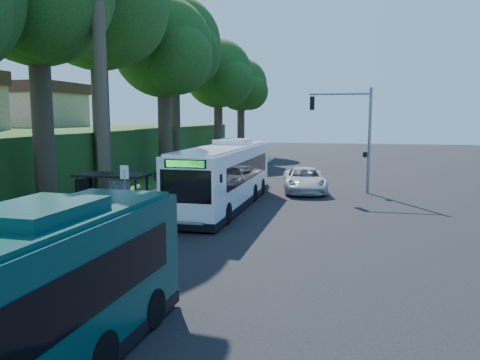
# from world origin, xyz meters

# --- Properties ---
(ground) EXTENTS (140.00, 140.00, 0.00)m
(ground) POSITION_xyz_m (0.00, 0.00, 0.00)
(ground) COLOR black
(ground) RESTS_ON ground
(sidewalk) EXTENTS (4.50, 70.00, 0.12)m
(sidewalk) POSITION_xyz_m (-7.30, 0.00, 0.06)
(sidewalk) COLOR gray
(sidewalk) RESTS_ON ground
(red_curb) EXTENTS (0.25, 30.00, 0.13)m
(red_curb) POSITION_xyz_m (-5.00, -4.00, 0.07)
(red_curb) COLOR maroon
(red_curb) RESTS_ON ground
(grass_verge) EXTENTS (8.00, 70.00, 0.06)m
(grass_verge) POSITION_xyz_m (-13.00, 5.00, 0.03)
(grass_verge) COLOR #234719
(grass_verge) RESTS_ON ground
(bus_shelter) EXTENTS (3.20, 1.51, 2.55)m
(bus_shelter) POSITION_xyz_m (-7.26, -2.86, 1.81)
(bus_shelter) COLOR black
(bus_shelter) RESTS_ON ground
(stop_sign_pole) EXTENTS (0.35, 0.06, 3.17)m
(stop_sign_pole) POSITION_xyz_m (-5.40, -5.00, 2.08)
(stop_sign_pole) COLOR gray
(stop_sign_pole) RESTS_ON ground
(traffic_signal_pole) EXTENTS (4.10, 0.30, 7.00)m
(traffic_signal_pole) POSITION_xyz_m (3.78, 10.00, 4.42)
(traffic_signal_pole) COLOR gray
(traffic_signal_pole) RESTS_ON ground
(hillside_backdrop) EXTENTS (24.00, 60.00, 8.80)m
(hillside_backdrop) POSITION_xyz_m (-26.30, 15.10, 2.44)
(hillside_backdrop) COLOR #234719
(hillside_backdrop) RESTS_ON ground
(tree_1) EXTENTS (10.50, 10.00, 18.26)m
(tree_1) POSITION_xyz_m (-13.37, 7.98, 12.73)
(tree_1) COLOR #382B1E
(tree_1) RESTS_ON ground
(tree_2) EXTENTS (8.82, 8.40, 15.12)m
(tree_2) POSITION_xyz_m (-11.89, 15.98, 10.48)
(tree_2) COLOR #382B1E
(tree_2) RESTS_ON ground
(tree_3) EXTENTS (10.08, 9.60, 17.28)m
(tree_3) POSITION_xyz_m (-13.88, 23.98, 11.98)
(tree_3) COLOR #382B1E
(tree_3) RESTS_ON ground
(tree_4) EXTENTS (8.40, 8.00, 14.14)m
(tree_4) POSITION_xyz_m (-11.40, 31.98, 9.73)
(tree_4) COLOR #382B1E
(tree_4) RESTS_ON ground
(tree_5) EXTENTS (7.35, 7.00, 12.86)m
(tree_5) POSITION_xyz_m (-10.41, 39.99, 8.96)
(tree_5) COLOR #382B1E
(tree_5) RESTS_ON ground
(white_bus) EXTENTS (2.93, 12.67, 3.76)m
(white_bus) POSITION_xyz_m (-3.39, 3.32, 1.84)
(white_bus) COLOR white
(white_bus) RESTS_ON ground
(pickup) EXTENTS (3.59, 6.28, 1.65)m
(pickup) POSITION_xyz_m (0.60, 9.72, 0.82)
(pickup) COLOR silver
(pickup) RESTS_ON ground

